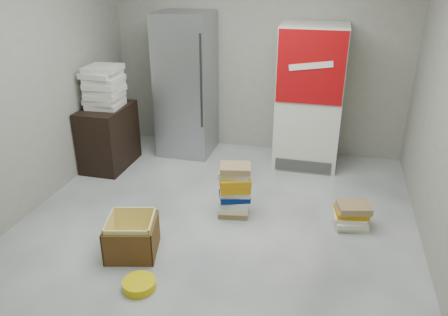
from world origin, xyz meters
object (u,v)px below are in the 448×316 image
Objects in this scene: coke_cooler at (310,97)px; wood_shelf at (109,137)px; steel_fridge at (186,85)px; cardboard_box at (132,238)px; phonebook_stack_main at (235,191)px.

coke_cooler is 2.25× the size of wood_shelf.
steel_fridge is 1.06× the size of coke_cooler.
cardboard_box is (0.28, -2.43, -0.80)m from steel_fridge.
wood_shelf is 2.05m from phonebook_stack_main.
steel_fridge is at bearing 179.82° from coke_cooler.
steel_fridge reaches higher than phonebook_stack_main.
steel_fridge reaches higher than coke_cooler.
wood_shelf is (-2.48, -0.72, -0.50)m from coke_cooler.
phonebook_stack_main is (-0.61, -1.55, -0.61)m from coke_cooler.
phonebook_stack_main is 1.17m from cardboard_box.
steel_fridge is at bearing 41.31° from wood_shelf.
coke_cooler is 3.33× the size of cardboard_box.
phonebook_stack_main is at bearing 34.78° from cardboard_box.
phonebook_stack_main is 1.08× the size of cardboard_box.
phonebook_stack_main reaches higher than cardboard_box.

